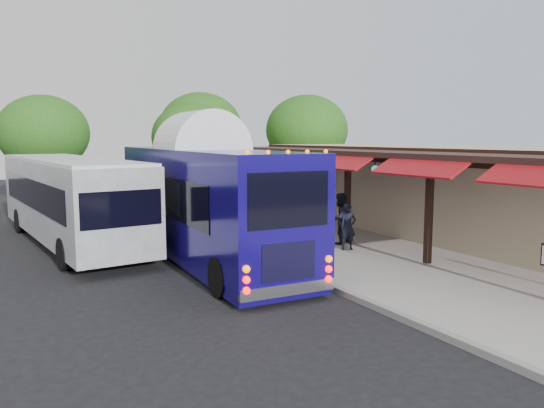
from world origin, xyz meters
TOP-DOWN VIEW (x-y plane):
  - ground at (0.00, 0.00)m, footprint 90.00×90.00m
  - sidewalk at (5.00, 4.00)m, footprint 10.00×40.00m
  - curb at (0.05, 4.00)m, footprint 0.20×40.00m
  - station_shelter at (8.38, 4.00)m, footprint 8.15×20.00m
  - coach_bus at (-1.45, 4.98)m, footprint 2.95×12.15m
  - city_bus at (-4.99, 9.51)m, footprint 3.74×12.15m
  - ped_a at (3.03, 2.94)m, footprint 0.65×0.50m
  - ped_b at (3.40, 3.93)m, footprint 0.99×0.82m
  - ped_c at (1.00, 2.36)m, footprint 1.24×0.91m
  - ped_d at (3.40, 9.67)m, footprint 1.21×0.85m
  - tree_left at (3.18, 18.37)m, footprint 4.69×4.69m
  - tree_mid at (5.02, 21.66)m, footprint 5.40×5.40m
  - tree_right at (10.38, 17.11)m, footprint 5.19×5.19m
  - tree_far at (-4.63, 20.82)m, footprint 4.95×4.95m

SIDE VIEW (x-z plane):
  - ground at x=0.00m, z-range 0.00..0.00m
  - sidewalk at x=5.00m, z-range 0.00..0.15m
  - curb at x=0.05m, z-range -0.01..0.15m
  - ped_a at x=3.03m, z-range 0.15..1.74m
  - ped_d at x=3.40m, z-range 0.15..1.86m
  - ped_b at x=3.40m, z-range 0.15..2.00m
  - ped_c at x=1.00m, z-range 0.15..2.10m
  - city_bus at x=-4.99m, z-range 0.17..3.38m
  - station_shelter at x=8.38m, z-range 0.05..3.65m
  - coach_bus at x=-1.45m, z-range 0.14..4.00m
  - tree_left at x=3.18m, z-range 1.00..7.00m
  - tree_far at x=-4.63m, z-range 1.05..7.39m
  - tree_right at x=10.38m, z-range 1.11..7.76m
  - tree_mid at x=5.02m, z-range 1.15..8.07m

